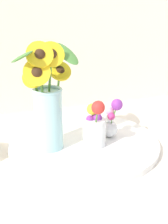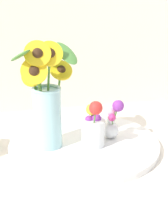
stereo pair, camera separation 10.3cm
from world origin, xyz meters
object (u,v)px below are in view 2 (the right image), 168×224
vase_small_center (93,127)px  vase_bulb_right (112,122)px  mason_jar_sunflowers (47,102)px  serving_tray (84,143)px

vase_small_center → vase_bulb_right: vase_small_center is taller
mason_jar_sunflowers → vase_small_center: bearing=-13.7°
mason_jar_sunflowers → vase_small_center: size_ratio=2.09×
mason_jar_sunflowers → vase_bulb_right: (0.22, 0.01, -0.09)m
serving_tray → mason_jar_sunflowers: size_ratio=1.47×
mason_jar_sunflowers → vase_small_center: (0.14, -0.04, -0.09)m
mason_jar_sunflowers → vase_bulb_right: 0.24m
serving_tray → vase_small_center: (0.02, -0.04, 0.08)m
serving_tray → vase_small_center: bearing=-63.9°
serving_tray → vase_bulb_right: (0.10, 0.00, 0.07)m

